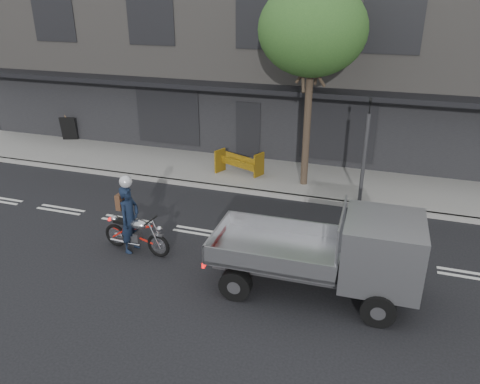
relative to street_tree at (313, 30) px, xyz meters
name	(u,v)px	position (x,y,z in m)	size (l,w,h in m)	color
ground	(200,232)	(-2.20, -4.20, -5.28)	(80.00, 80.00, 0.00)	black
sidewalk	(248,173)	(-2.20, 0.50, -5.20)	(32.00, 3.20, 0.15)	gray
kerb	(235,189)	(-2.20, -1.10, -5.20)	(32.00, 0.20, 0.15)	gray
building_main	(291,46)	(-2.20, 7.10, -1.28)	(26.00, 10.00, 8.00)	slate
street_tree	(313,30)	(0.00, 0.00, 0.00)	(3.40, 3.40, 6.74)	#382B21
traffic_light_pole	(364,157)	(2.00, -0.85, -3.63)	(0.12, 0.12, 3.50)	#2D2D30
motorcycle	(136,233)	(-3.40, -5.69, -4.74)	(2.03, 0.59, 1.04)	black
rider	(130,219)	(-3.55, -5.69, -4.36)	(0.67, 0.44, 1.84)	#121D32
flatbed_ute	(361,251)	(2.37, -5.99, -4.06)	(4.63, 2.00, 2.13)	black
construction_barrier	(237,164)	(-2.45, -0.04, -4.67)	(1.62, 0.65, 0.91)	#FFB20D
sandwich_board	(69,129)	(-11.06, 1.80, -4.59)	(0.68, 0.45, 1.07)	black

